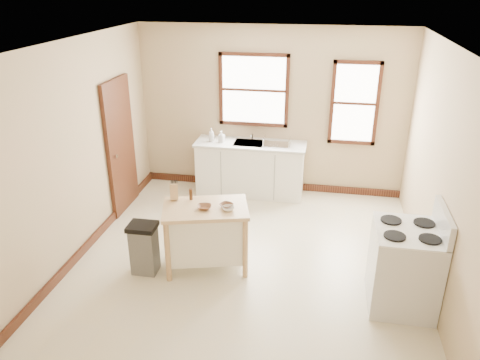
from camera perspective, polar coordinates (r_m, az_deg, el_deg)
name	(u,v)px	position (r m, az deg, el deg)	size (l,w,h in m)	color
floor	(245,264)	(6.27, 0.66, -10.17)	(5.00, 5.00, 0.00)	beige
ceiling	(247,45)	(5.26, 0.80, 16.11)	(5.00, 5.00, 0.00)	white
wall_back	(271,111)	(7.97, 3.83, 8.37)	(4.50, 0.04, 2.80)	tan
wall_left	(73,154)	(6.37, -19.68, 3.06)	(0.04, 5.00, 2.80)	tan
wall_right	(444,179)	(5.71, 23.57, 0.12)	(0.04, 5.00, 2.80)	tan
window_main	(254,90)	(7.90, 1.68, 10.90)	(1.17, 0.06, 1.22)	black
window_side	(355,103)	(7.86, 13.79, 9.05)	(0.77, 0.06, 1.37)	black
door_left	(121,146)	(7.54, -14.35, 4.01)	(0.06, 0.90, 2.10)	black
baseboard_back	(269,184)	(8.39, 3.56, -0.55)	(4.50, 0.04, 0.12)	black
baseboard_left	(89,244)	(6.91, -17.96, -7.41)	(0.04, 5.00, 0.12)	black
sink_counter	(250,168)	(8.02, 1.26, 1.44)	(1.86, 0.62, 0.92)	white
faucet	(252,133)	(8.00, 1.51, 5.70)	(0.03, 0.03, 0.22)	silver
soap_bottle_a	(211,135)	(7.92, -3.52, 5.52)	(0.09, 0.09, 0.23)	#B2B2B2
soap_bottle_b	(222,137)	(7.88, -2.26, 5.32)	(0.09, 0.09, 0.19)	#B2B2B2
dish_rack	(277,142)	(7.76, 4.50, 4.64)	(0.44, 0.33, 0.11)	silver
kitchen_island	(206,237)	(6.02, -4.13, -6.94)	(1.05, 0.67, 0.86)	tan
knife_block	(174,192)	(6.01, -8.05, -1.48)	(0.10, 0.10, 0.20)	tan
pepper_grinder	(191,194)	(5.99, -6.02, -1.72)	(0.04, 0.04, 0.15)	#462712
bowl_a	(204,207)	(5.77, -4.37, -3.32)	(0.18, 0.18, 0.04)	brown
bowl_b	(226,205)	(5.80, -1.67, -3.10)	(0.16, 0.16, 0.04)	brown
bowl_c	(228,208)	(5.72, -1.43, -3.49)	(0.15, 0.15, 0.05)	white
trash_bin	(144,248)	(6.07, -11.60, -8.15)	(0.35, 0.29, 0.68)	#60605E
gas_stove	(405,257)	(5.58, 19.50, -8.87)	(0.77, 0.78, 1.23)	silver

